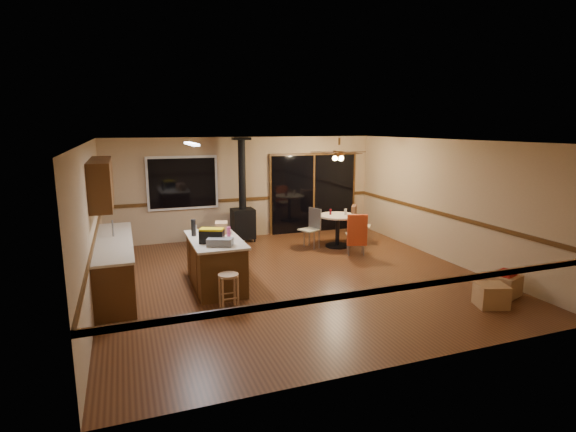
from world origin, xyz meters
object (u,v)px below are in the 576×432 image
bar_stool (229,292)px  chair_right (355,220)px  box_corner_b (491,296)px  blue_bucket (239,286)px  chair_left (312,223)px  box_corner_a (505,285)px  kitchen_island (216,263)px  dining_table (338,225)px  toolbox_grey (220,242)px  chair_near (357,230)px  box_under_window (202,237)px  toolbox_black (212,237)px  wood_stove (243,213)px

bar_stool → chair_right: chair_right is taller
bar_stool → box_corner_b: (4.00, -1.35, -0.11)m
blue_bucket → chair_left: chair_left is taller
blue_bucket → box_corner_a: size_ratio=0.65×
kitchen_island → box_corner_a: size_ratio=3.49×
dining_table → chair_right: chair_right is taller
toolbox_grey → chair_near: bearing=22.6°
box_under_window → bar_stool: bearing=-93.7°
chair_right → box_under_window: chair_right is taller
dining_table → toolbox_black: bearing=-149.1°
dining_table → box_corner_b: dining_table is taller
bar_stool → chair_right: size_ratio=0.84×
toolbox_grey → blue_bucket: bearing=6.9°
toolbox_black → box_under_window: 3.51m
blue_bucket → box_under_window: size_ratio=0.67×
chair_near → box_under_window: (-3.09, 2.23, -0.41)m
toolbox_grey → toolbox_black: bearing=111.0°
bar_stool → chair_right: bearing=37.7°
chair_left → box_corner_a: 4.47m
dining_table → box_corner_a: dining_table is taller
kitchen_island → box_corner_a: 5.06m
chair_near → box_under_window: size_ratio=1.50×
dining_table → chair_right: (0.55, 0.15, 0.07)m
kitchen_island → box_under_window: bearing=85.3°
box_corner_b → wood_stove: bearing=116.0°
box_corner_a → box_corner_b: bearing=-153.6°
blue_bucket → bar_stool: bearing=-118.0°
wood_stove → box_corner_b: wood_stove is taller
kitchen_island → toolbox_black: 0.64m
wood_stove → kitchen_island: bearing=-113.1°
blue_bucket → chair_left: size_ratio=0.60×
toolbox_black → bar_stool: (0.09, -0.81, -0.72)m
blue_bucket → chair_left: (2.39, 2.37, 0.46)m
toolbox_grey → dining_table: bearing=34.4°
blue_bucket → chair_right: chair_right is taller
dining_table → box_under_window: bearing=156.1°
wood_stove → chair_near: (2.05, -2.18, -0.13)m
dining_table → chair_near: 0.88m
bar_stool → chair_near: chair_near is taller
bar_stool → box_under_window: bearing=86.3°
bar_stool → chair_left: (2.72, 2.98, 0.30)m
bar_stool → chair_near: (3.36, 1.97, 0.30)m
dining_table → box_under_window: dining_table is taller
dining_table → box_corner_a: size_ratio=1.89×
toolbox_black → chair_near: (3.45, 1.16, -0.41)m
blue_bucket → chair_near: bearing=24.1°
kitchen_island → toolbox_grey: bearing=-91.5°
bar_stool → dining_table: (3.32, 2.84, 0.24)m
toolbox_grey → chair_left: bearing=41.6°
toolbox_grey → toolbox_black: 0.26m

